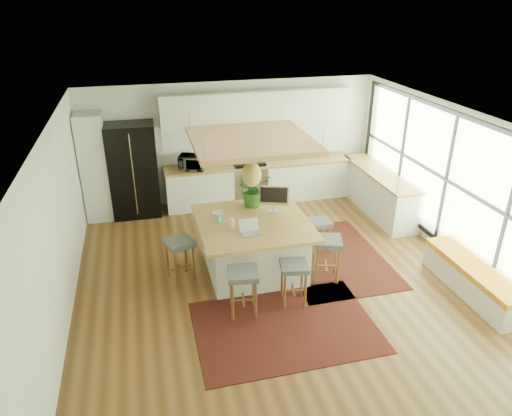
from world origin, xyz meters
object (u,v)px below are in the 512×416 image
object	(u,v)px
monitor	(274,198)
island_plant	(254,192)
stool_right_back	(320,234)
stool_left_side	(180,260)
stool_right_front	(327,260)
laptop	(251,227)
island	(253,245)
microwave	(193,161)
stool_near_right	(294,283)
stool_near_left	(243,294)
fridge	(134,173)

from	to	relation	value
monitor	island_plant	bearing A→B (deg)	148.64
stool_right_back	stool_left_side	bearing A→B (deg)	-173.28
stool_right_back	stool_right_front	bearing A→B (deg)	-103.87
stool_right_back	laptop	world-z (taller)	laptop
island	stool_right_front	bearing A→B (deg)	-27.56
laptop	island_plant	size ratio (longest dim) A/B	0.50
stool_left_side	microwave	world-z (taller)	microwave
stool_near_right	stool_right_back	world-z (taller)	stool_near_right
island	laptop	distance (m)	0.74
microwave	stool_near_right	bearing A→B (deg)	-55.69
stool_near_left	monitor	world-z (taller)	monitor
laptop	monitor	bearing A→B (deg)	47.21
stool_near_right	island_plant	distance (m)	1.93
stool_near_left	stool_right_back	world-z (taller)	stool_near_left
microwave	laptop	bearing A→B (deg)	-61.44
fridge	laptop	distance (m)	3.71
fridge	stool_right_front	xyz separation A→B (m)	(3.02, -3.43, -0.57)
fridge	island	size ratio (longest dim) A/B	1.08
fridge	microwave	bearing A→B (deg)	-1.56
island	stool_right_front	size ratio (longest dim) A/B	2.47
fridge	island_plant	distance (m)	3.04
stool_near_right	island_plant	world-z (taller)	island_plant
island_plant	laptop	bearing A→B (deg)	-106.53
stool_right_back	island_plant	xyz separation A→B (m)	(-1.17, 0.32, 0.84)
stool_right_back	stool_left_side	size ratio (longest dim) A/B	0.86
stool_right_back	laptop	bearing A→B (deg)	-153.89
stool_right_front	stool_right_back	xyz separation A→B (m)	(0.22, 0.88, 0.00)
stool_left_side	monitor	bearing A→B (deg)	9.88
island	microwave	bearing A→B (deg)	103.27
fridge	microwave	xyz separation A→B (m)	(1.24, -0.06, 0.19)
stool_right_front	monitor	xyz separation A→B (m)	(-0.68, 0.87, 0.83)
stool_right_back	monitor	world-z (taller)	monitor
stool_near_left	monitor	distance (m)	1.91
island	island_plant	bearing A→B (deg)	75.13
laptop	island_plant	world-z (taller)	island_plant
stool_near_left	monitor	size ratio (longest dim) A/B	1.44
stool_right_front	stool_near_right	bearing A→B (deg)	-145.49
microwave	island	bearing A→B (deg)	-57.19
stool_right_back	island_plant	size ratio (longest dim) A/B	0.94
stool_right_front	fridge	bearing A→B (deg)	131.37
stool_near_left	microwave	world-z (taller)	microwave
stool_left_side	monitor	distance (m)	1.91
island	stool_near_left	world-z (taller)	island
island	island_plant	world-z (taller)	island_plant
stool_right_front	laptop	bearing A→B (deg)	172.91
stool_left_side	monitor	size ratio (longest dim) A/B	1.42
fridge	stool_near_left	distance (m)	4.31
stool_near_left	stool_left_side	world-z (taller)	stool_near_left
island	stool_near_left	size ratio (longest dim) A/B	2.47
fridge	stool_right_back	world-z (taller)	fridge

